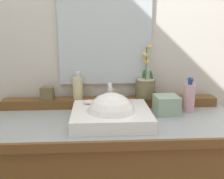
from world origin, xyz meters
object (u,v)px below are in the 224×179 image
object	(u,v)px
sink_basin	(111,117)
trinket_box	(47,93)
lotion_bottle	(189,97)
potted_plant	(146,86)
tissue_box	(166,105)
soap_bar	(90,102)
soap_dispenser	(78,87)

from	to	relation	value
sink_basin	trinket_box	xyz separation A→B (m)	(-0.37, 0.26, 0.06)
lotion_bottle	trinket_box	bearing A→B (deg)	172.37
potted_plant	trinket_box	xyz separation A→B (m)	(-0.59, -0.01, -0.03)
tissue_box	sink_basin	bearing A→B (deg)	-159.73
soap_bar	tissue_box	distance (m)	0.43
potted_plant	tissue_box	xyz separation A→B (m)	(0.09, -0.15, -0.07)
sink_basin	tissue_box	xyz separation A→B (m)	(0.32, 0.12, 0.02)
tissue_box	potted_plant	bearing A→B (deg)	121.26
trinket_box	soap_bar	bearing A→B (deg)	-22.73
sink_basin	lotion_bottle	size ratio (longest dim) A/B	2.03
trinket_box	lotion_bottle	world-z (taller)	lotion_bottle
trinket_box	lotion_bottle	distance (m)	0.83
potted_plant	trinket_box	world-z (taller)	potted_plant
potted_plant	soap_dispenser	world-z (taller)	potted_plant
trinket_box	tissue_box	world-z (taller)	trinket_box
tissue_box	soap_bar	bearing A→B (deg)	-179.66
soap_bar	soap_dispenser	distance (m)	0.18
sink_basin	soap_bar	xyz separation A→B (m)	(-0.11, 0.11, 0.05)
potted_plant	lotion_bottle	xyz separation A→B (m)	(0.23, -0.12, -0.04)
soap_dispenser	tissue_box	xyz separation A→B (m)	(0.50, -0.15, -0.07)
trinket_box	tissue_box	xyz separation A→B (m)	(0.68, -0.14, -0.04)
soap_bar	lotion_bottle	distance (m)	0.57
sink_basin	trinket_box	world-z (taller)	sink_basin
soap_dispenser	trinket_box	world-z (taller)	soap_dispenser
sink_basin	potted_plant	xyz separation A→B (m)	(0.23, 0.27, 0.10)
soap_dispenser	potted_plant	bearing A→B (deg)	-0.07
lotion_bottle	tissue_box	bearing A→B (deg)	-167.81
sink_basin	lotion_bottle	xyz separation A→B (m)	(0.46, 0.15, 0.06)
potted_plant	soap_dispenser	bearing A→B (deg)	179.93
soap_dispenser	lotion_bottle	distance (m)	0.65
trinket_box	lotion_bottle	size ratio (longest dim) A/B	0.38
sink_basin	tissue_box	distance (m)	0.34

